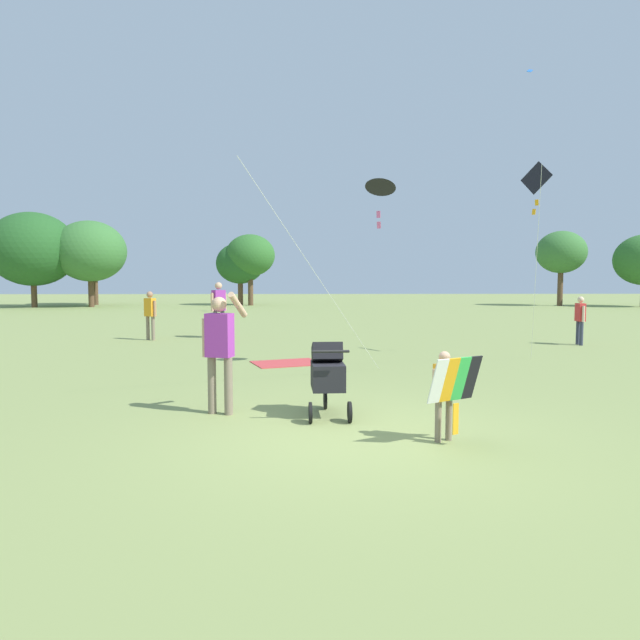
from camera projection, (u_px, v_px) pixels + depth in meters
ground_plane at (354, 435)px, 6.81m from camera, size 120.00×120.00×0.00m
treeline_distant at (199, 253)px, 37.16m from camera, size 44.70×7.51×6.13m
child_with_butterfly_kite at (446, 387)px, 6.47m from camera, size 0.68×0.51×1.06m
person_adult_flyer at (220, 344)px, 7.78m from camera, size 0.62×0.50×1.72m
stroller at (328, 372)px, 7.73m from camera, size 0.57×1.09×1.03m
kite_adult_black at (379, 189)px, 11.39m from camera, size 2.88×4.05×3.94m
kite_orange_delta at (536, 184)px, 12.99m from camera, size 1.12×2.86×4.66m
person_red_shirt at (219, 305)px, 17.68m from camera, size 0.44×0.43×1.78m
person_sitting_far at (150, 311)px, 17.12m from camera, size 0.42×0.34×1.50m
person_couple_left at (580, 316)px, 15.87m from camera, size 0.18×0.45×1.38m
picnic_blanket at (287, 363)px, 12.49m from camera, size 1.72×1.51×0.02m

